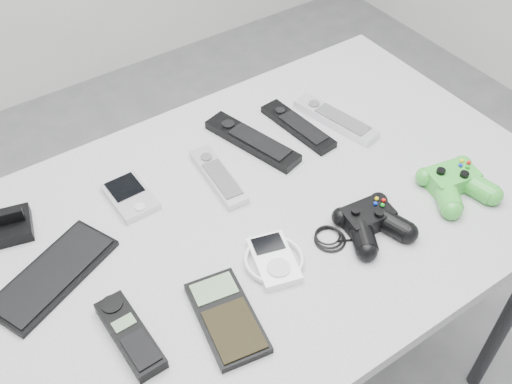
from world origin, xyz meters
TOP-DOWN VIEW (x-y plane):
  - desk at (-0.01, 0.05)m, footprint 1.15×0.74m
  - pda_keyboard at (-0.40, 0.12)m, footprint 0.25×0.18m
  - dock_bracket at (-0.44, 0.27)m, footprint 0.11×0.10m
  - pda at (-0.21, 0.21)m, footprint 0.08×0.12m
  - remote_silver_a at (-0.04, 0.16)m, footprint 0.06×0.18m
  - remote_black_a at (0.08, 0.21)m, footprint 0.11×0.23m
  - remote_black_b at (0.19, 0.20)m, footprint 0.07×0.20m
  - remote_silver_b at (0.27, 0.17)m, footprint 0.09×0.21m
  - cordless_handset at (-0.35, -0.07)m, footprint 0.05×0.16m
  - calculator at (-0.20, -0.12)m, footprint 0.12×0.18m
  - mp3_player at (-0.07, -0.07)m, footprint 0.13×0.14m
  - controller_black at (0.12, -0.11)m, footprint 0.24×0.16m
  - controller_green at (0.33, -0.13)m, footprint 0.16×0.17m

SIDE VIEW (x-z plane):
  - desk at x=-0.01m, z-range 0.32..1.09m
  - pda_keyboard at x=-0.40m, z-range 0.77..0.79m
  - calculator at x=-0.20m, z-range 0.77..0.79m
  - pda at x=-0.21m, z-range 0.77..0.79m
  - remote_black_b at x=0.19m, z-range 0.77..0.79m
  - remote_silver_a at x=-0.04m, z-range 0.77..0.79m
  - mp3_player at x=-0.07m, z-range 0.77..0.79m
  - remote_silver_b at x=0.27m, z-range 0.77..0.79m
  - remote_black_a at x=0.08m, z-range 0.77..0.79m
  - cordless_handset at x=-0.35m, z-range 0.77..0.80m
  - controller_black at x=0.12m, z-range 0.77..0.82m
  - controller_green at x=0.33m, z-range 0.77..0.82m
  - dock_bracket at x=-0.44m, z-range 0.77..0.82m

